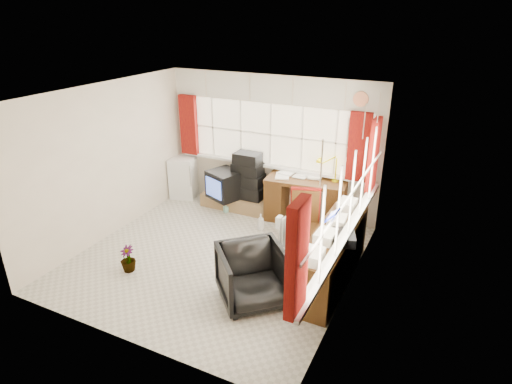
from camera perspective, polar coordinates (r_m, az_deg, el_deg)
ground at (r=6.68m, az=-5.21°, el=-8.67°), size 4.00×4.00×0.00m
room_walls at (r=6.03m, az=-5.72°, el=3.53°), size 4.00×4.00×4.00m
window_back at (r=7.84m, az=1.82°, el=4.03°), size 3.70×0.12×3.60m
window_right at (r=5.57m, az=11.96°, el=-4.89°), size 0.12×3.70×3.60m
curtains at (r=6.45m, az=5.68°, el=4.43°), size 3.83×3.83×1.15m
overhead_cabinets at (r=6.27m, az=6.63°, el=11.39°), size 3.98×3.98×0.48m
desk at (r=7.63m, az=6.71°, el=-0.70°), size 1.46×0.83×0.84m
desk_lamp at (r=7.33m, az=10.66°, el=3.71°), size 0.19×0.17×0.46m
task_chair at (r=6.46m, az=6.47°, el=-4.00°), size 0.58×0.60×1.09m
office_chair at (r=5.57m, az=-0.47°, el=-11.08°), size 1.16×1.17×0.76m
radiator at (r=6.70m, az=4.63°, el=-6.24°), size 0.39×0.17×0.57m
credenza at (r=6.05m, az=10.04°, el=-8.31°), size 0.50×2.00×0.85m
file_tray at (r=5.65m, az=11.59°, el=-5.96°), size 0.39×0.44×0.12m
tv_bench at (r=8.18m, az=-2.41°, el=-1.31°), size 1.40×0.50×0.25m
crt_tv at (r=7.98m, az=-4.17°, el=1.00°), size 0.73×0.70×0.52m
hifi_stack at (r=7.94m, az=-1.11°, el=1.98°), size 0.64×0.40×0.87m
mini_fridge at (r=8.71m, az=-9.62°, el=1.98°), size 0.60×0.60×0.82m
spray_bottle_a at (r=7.36m, az=0.63°, el=-4.03°), size 0.15×0.15×0.30m
spray_bottle_b at (r=8.03m, az=-4.04°, el=-2.14°), size 0.11×0.11×0.17m
flower_vase at (r=6.52m, az=-16.72°, el=-8.51°), size 0.25×0.25×0.40m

